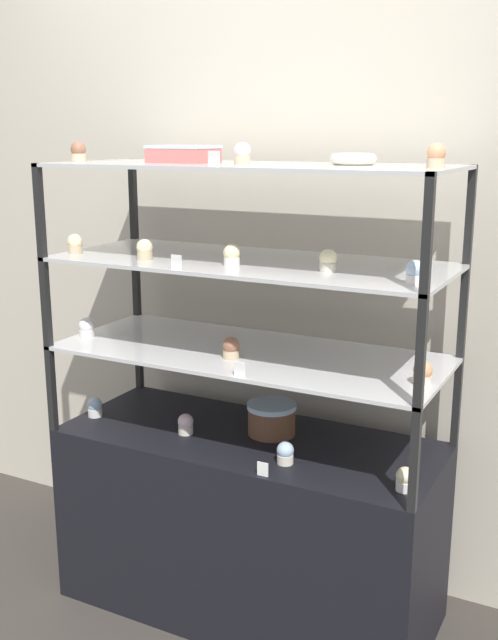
# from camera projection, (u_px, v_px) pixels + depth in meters

# --- Properties ---
(ground_plane) EXTENTS (20.00, 20.00, 0.00)m
(ground_plane) POSITION_uv_depth(u_px,v_px,m) (249.00, 604.00, 2.71)
(ground_plane) COLOR #38332D
(back_wall) EXTENTS (8.00, 0.05, 2.60)m
(back_wall) POSITION_uv_depth(u_px,v_px,m) (301.00, 234.00, 2.76)
(back_wall) COLOR beige
(back_wall) RESTS_ON ground_plane
(display_base) EXTENTS (1.30, 0.54, 0.65)m
(display_base) POSITION_uv_depth(u_px,v_px,m) (249.00, 523.00, 2.64)
(display_base) COLOR black
(display_base) RESTS_ON ground_plane
(display_riser_lower) EXTENTS (1.30, 0.54, 0.31)m
(display_riser_lower) POSITION_uv_depth(u_px,v_px,m) (249.00, 356.00, 2.49)
(display_riser_lower) COLOR black
(display_riser_lower) RESTS_ON display_base
(display_riser_middle) EXTENTS (1.30, 0.54, 0.31)m
(display_riser_middle) POSITION_uv_depth(u_px,v_px,m) (249.00, 266.00, 2.42)
(display_riser_middle) COLOR black
(display_riser_middle) RESTS_ON display_riser_lower
(display_riser_upper) EXTENTS (1.30, 0.54, 0.31)m
(display_riser_upper) POSITION_uv_depth(u_px,v_px,m) (249.00, 169.00, 2.34)
(display_riser_upper) COLOR black
(display_riser_upper) RESTS_ON display_riser_middle
(layer_cake_centerpiece) EXTENTS (0.17, 0.17, 0.11)m
(layer_cake_centerpiece) POSITION_uv_depth(u_px,v_px,m) (272.00, 419.00, 2.57)
(layer_cake_centerpiece) COLOR brown
(layer_cake_centerpiece) RESTS_ON display_base
(sheet_cake_frosted) EXTENTS (0.21, 0.15, 0.06)m
(sheet_cake_frosted) POSITION_uv_depth(u_px,v_px,m) (184.00, 154.00, 2.43)
(sheet_cake_frosted) COLOR #C66660
(sheet_cake_frosted) RESTS_ON display_riser_upper
(cupcake_0) EXTENTS (0.05, 0.05, 0.07)m
(cupcake_0) POSITION_uv_depth(u_px,v_px,m) (95.00, 407.00, 2.74)
(cupcake_0) COLOR white
(cupcake_0) RESTS_ON display_base
(cupcake_1) EXTENTS (0.05, 0.05, 0.07)m
(cupcake_1) POSITION_uv_depth(u_px,v_px,m) (186.00, 424.00, 2.58)
(cupcake_1) COLOR beige
(cupcake_1) RESTS_ON display_base
(cupcake_2) EXTENTS (0.05, 0.05, 0.07)m
(cupcake_2) POSITION_uv_depth(u_px,v_px,m) (285.00, 453.00, 2.34)
(cupcake_2) COLOR beige
(cupcake_2) RESTS_ON display_base
(cupcake_3) EXTENTS (0.05, 0.05, 0.07)m
(cupcake_3) POSITION_uv_depth(u_px,v_px,m) (405.00, 479.00, 2.16)
(cupcake_3) COLOR white
(cupcake_3) RESTS_ON display_base
(price_tag_0) EXTENTS (0.04, 0.00, 0.04)m
(price_tag_0) POSITION_uv_depth(u_px,v_px,m) (263.00, 469.00, 2.26)
(price_tag_0) COLOR white
(price_tag_0) RESTS_ON display_base
(cupcake_4) EXTENTS (0.06, 0.06, 0.07)m
(cupcake_4) POSITION_uv_depth(u_px,v_px,m) (87.00, 328.00, 2.65)
(cupcake_4) COLOR white
(cupcake_4) RESTS_ON display_riser_lower
(cupcake_5) EXTENTS (0.06, 0.06, 0.07)m
(cupcake_5) POSITION_uv_depth(u_px,v_px,m) (231.00, 348.00, 2.40)
(cupcake_5) COLOR #CCB28C
(cupcake_5) RESTS_ON display_riser_lower
(cupcake_6) EXTENTS (0.06, 0.06, 0.07)m
(cupcake_6) POSITION_uv_depth(u_px,v_px,m) (423.00, 373.00, 2.14)
(cupcake_6) COLOR beige
(cupcake_6) RESTS_ON display_riser_lower
(price_tag_1) EXTENTS (0.04, 0.00, 0.04)m
(price_tag_1) POSITION_uv_depth(u_px,v_px,m) (240.00, 369.00, 2.22)
(price_tag_1) COLOR white
(price_tag_1) RESTS_ON display_riser_lower
(cupcake_7) EXTENTS (0.05, 0.05, 0.07)m
(cupcake_7) POSITION_uv_depth(u_px,v_px,m) (75.00, 244.00, 2.55)
(cupcake_7) COLOR #CCB28C
(cupcake_7) RESTS_ON display_riser_middle
(cupcake_8) EXTENTS (0.05, 0.05, 0.07)m
(cupcake_8) POSITION_uv_depth(u_px,v_px,m) (145.00, 250.00, 2.42)
(cupcake_8) COLOR #CCB28C
(cupcake_8) RESTS_ON display_riser_middle
(cupcake_9) EXTENTS (0.05, 0.05, 0.07)m
(cupcake_9) POSITION_uv_depth(u_px,v_px,m) (231.00, 255.00, 2.30)
(cupcake_9) COLOR white
(cupcake_9) RESTS_ON display_riser_middle
(cupcake_10) EXTENTS (0.05, 0.05, 0.07)m
(cupcake_10) POSITION_uv_depth(u_px,v_px,m) (328.00, 261.00, 2.21)
(cupcake_10) COLOR beige
(cupcake_10) RESTS_ON display_riser_middle
(cupcake_11) EXTENTS (0.05, 0.05, 0.07)m
(cupcake_11) POSITION_uv_depth(u_px,v_px,m) (415.00, 273.00, 2.02)
(cupcake_11) COLOR white
(cupcake_11) RESTS_ON display_riser_middle
(price_tag_2) EXTENTS (0.04, 0.00, 0.04)m
(price_tag_2) POSITION_uv_depth(u_px,v_px,m) (176.00, 262.00, 2.24)
(price_tag_2) COLOR white
(price_tag_2) RESTS_ON display_riser_middle
(cupcake_12) EXTENTS (0.05, 0.05, 0.07)m
(cupcake_12) POSITION_uv_depth(u_px,v_px,m) (78.00, 152.00, 2.51)
(cupcake_12) COLOR #CCB28C
(cupcake_12) RESTS_ON display_riser_upper
(cupcake_13) EXTENTS (0.05, 0.05, 0.07)m
(cupcake_13) POSITION_uv_depth(u_px,v_px,m) (242.00, 154.00, 2.28)
(cupcake_13) COLOR #CCB28C
(cupcake_13) RESTS_ON display_riser_upper
(cupcake_14) EXTENTS (0.05, 0.05, 0.07)m
(cupcake_14) POSITION_uv_depth(u_px,v_px,m) (436.00, 156.00, 2.00)
(cupcake_14) COLOR #CCB28C
(cupcake_14) RESTS_ON display_riser_upper
(price_tag_3) EXTENTS (0.04, 0.00, 0.04)m
(price_tag_3) POSITION_uv_depth(u_px,v_px,m) (214.00, 159.00, 2.11)
(price_tag_3) COLOR white
(price_tag_3) RESTS_ON display_riser_upper
(donut_glazed) EXTENTS (0.14, 0.14, 0.03)m
(donut_glazed) POSITION_uv_depth(u_px,v_px,m) (353.00, 159.00, 2.26)
(donut_glazed) COLOR #EFE5CC
(donut_glazed) RESTS_ON display_riser_upper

